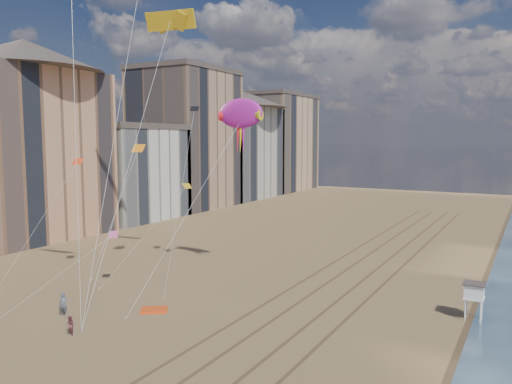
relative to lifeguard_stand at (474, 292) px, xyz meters
The scene contains 8 objects.
tracks 12.70m from the lifeguard_stand, behind, with size 7.68×120.00×0.01m.
buildings 71.89m from the lifeguard_stand, 148.76° to the left, with size 34.72×131.35×29.00m.
lifeguard_stand is the anchor object (origin of this frame).
grounded_kite 25.78m from the lifeguard_stand, 155.10° to the right, with size 2.17×1.38×0.25m, color #EF4814.
show_kite 26.43m from the lifeguard_stand, behind, with size 4.73×7.77×21.45m.
kite_flyer_a 32.73m from the lifeguard_stand, 152.25° to the right, with size 0.71×0.46×1.93m, color #525B6A.
kite_flyer_b 30.88m from the lifeguard_stand, 144.90° to the right, with size 0.70×0.55×1.45m, color brown.
small_kites 33.59m from the lifeguard_stand, behind, with size 10.97×12.13×12.66m.
Camera 1 is at (18.69, -12.86, 14.18)m, focal length 35.00 mm.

